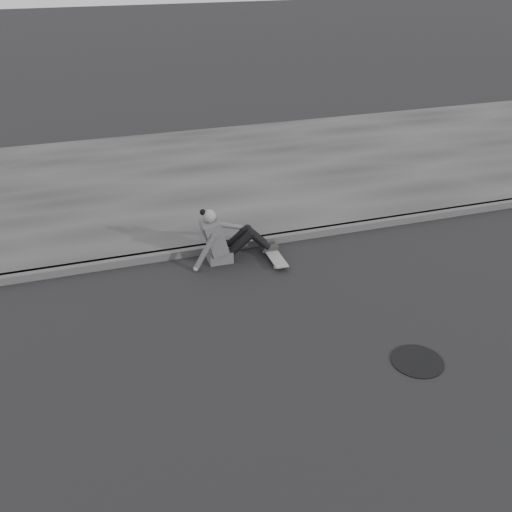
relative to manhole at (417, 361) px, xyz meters
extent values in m
plane|color=black|center=(-1.85, 0.75, -0.01)|extent=(80.00, 80.00, 0.00)
cube|color=#454545|center=(-1.85, 3.33, 0.05)|extent=(24.00, 0.16, 0.12)
cube|color=#363636|center=(-1.85, 6.35, 0.05)|extent=(24.00, 6.00, 0.12)
cylinder|color=black|center=(0.00, 0.00, 0.00)|extent=(0.61, 0.61, 0.01)
cylinder|color=#A9A8A3|center=(-0.87, 2.52, 0.02)|extent=(0.03, 0.05, 0.05)
cylinder|color=#A9A8A3|center=(-0.72, 2.52, 0.02)|extent=(0.03, 0.05, 0.05)
cylinder|color=#A9A8A3|center=(-0.87, 3.04, 0.02)|extent=(0.03, 0.05, 0.05)
cylinder|color=#A9A8A3|center=(-0.72, 3.04, 0.02)|extent=(0.03, 0.05, 0.05)
cube|color=#323235|center=(-0.80, 2.52, 0.05)|extent=(0.16, 0.04, 0.03)
cube|color=#323235|center=(-0.80, 3.04, 0.05)|extent=(0.16, 0.04, 0.03)
cube|color=slate|center=(-0.80, 2.78, 0.07)|extent=(0.20, 0.78, 0.02)
cube|color=#4C4C4E|center=(-1.60, 3.03, 0.08)|extent=(0.36, 0.34, 0.18)
cube|color=#4C4C4E|center=(-1.67, 3.03, 0.42)|extent=(0.37, 0.40, 0.57)
cube|color=#4C4C4E|center=(-1.80, 3.03, 0.54)|extent=(0.14, 0.30, 0.20)
cylinder|color=gray|center=(-1.72, 3.03, 0.66)|extent=(0.09, 0.09, 0.08)
sphere|color=gray|center=(-1.73, 3.03, 0.75)|extent=(0.20, 0.20, 0.20)
sphere|color=black|center=(-1.82, 3.05, 0.82)|extent=(0.09, 0.09, 0.09)
cylinder|color=black|center=(-1.28, 2.94, 0.28)|extent=(0.43, 0.13, 0.39)
cylinder|color=black|center=(-1.28, 3.12, 0.28)|extent=(0.43, 0.13, 0.39)
cylinder|color=black|center=(-0.98, 2.94, 0.27)|extent=(0.35, 0.11, 0.36)
cylinder|color=black|center=(-0.98, 3.12, 0.27)|extent=(0.35, 0.11, 0.36)
sphere|color=black|center=(-1.12, 2.94, 0.41)|extent=(0.13, 0.13, 0.13)
sphere|color=black|center=(-1.12, 3.12, 0.41)|extent=(0.13, 0.13, 0.13)
cube|color=#2A2A2A|center=(-0.80, 2.94, 0.12)|extent=(0.24, 0.08, 0.07)
cube|color=#2A2A2A|center=(-0.80, 3.12, 0.12)|extent=(0.24, 0.08, 0.07)
cylinder|color=#4C4C4E|center=(-1.87, 2.82, 0.28)|extent=(0.38, 0.08, 0.58)
sphere|color=gray|center=(-2.02, 2.81, 0.03)|extent=(0.08, 0.08, 0.08)
cylinder|color=#4C4C4E|center=(-1.43, 3.19, 0.48)|extent=(0.48, 0.08, 0.21)
camera|label=1|loc=(-3.38, -4.37, 4.34)|focal=40.00mm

